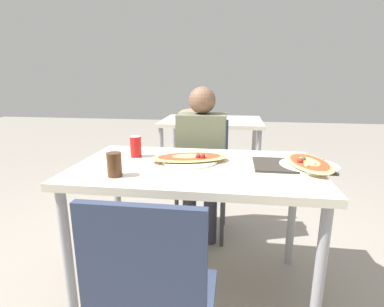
{
  "coord_description": "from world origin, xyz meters",
  "views": [
    {
      "loc": [
        0.2,
        -1.55,
        1.24
      ],
      "look_at": [
        -0.02,
        0.02,
        0.83
      ],
      "focal_mm": 28.0,
      "sensor_mm": 36.0,
      "label": 1
    }
  ],
  "objects": [
    {
      "name": "chair_near_camera",
      "position": [
        -0.05,
        -0.72,
        0.5
      ],
      "size": [
        0.4,
        0.4,
        0.91
      ],
      "color": "#2D3851",
      "rests_on": "ground_plane"
    },
    {
      "name": "dining_table",
      "position": [
        0.0,
        0.0,
        0.69
      ],
      "size": [
        1.31,
        0.77,
        0.77
      ],
      "color": "beige",
      "rests_on": "ground_plane"
    },
    {
      "name": "pizza_second",
      "position": [
        0.6,
        0.05,
        0.79
      ],
      "size": [
        0.3,
        0.43,
        0.06
      ],
      "color": "white",
      "rests_on": "dining_table"
    },
    {
      "name": "person_seated",
      "position": [
        -0.03,
        0.6,
        0.69
      ],
      "size": [
        0.35,
        0.27,
        1.17
      ],
      "rotation": [
        0.0,
        0.0,
        3.14
      ],
      "color": "#2D2D38",
      "rests_on": "ground_plane"
    },
    {
      "name": "chair_far_seated",
      "position": [
        -0.03,
        0.72,
        0.5
      ],
      "size": [
        0.4,
        0.4,
        0.91
      ],
      "rotation": [
        0.0,
        0.0,
        3.14
      ],
      "color": "#2D3851",
      "rests_on": "ground_plane"
    },
    {
      "name": "serving_tray",
      "position": [
        0.52,
        0.05,
        0.78
      ],
      "size": [
        0.4,
        0.27,
        0.01
      ],
      "color": "#332D28",
      "rests_on": "dining_table"
    },
    {
      "name": "ground_plane",
      "position": [
        0.0,
        0.0,
        0.0
      ],
      "size": [
        14.0,
        14.0,
        0.0
      ],
      "primitive_type": "plane",
      "color": "gray"
    },
    {
      "name": "pizza_main",
      "position": [
        -0.04,
        0.07,
        0.79
      ],
      "size": [
        0.48,
        0.32,
        0.06
      ],
      "color": "white",
      "rests_on": "dining_table"
    },
    {
      "name": "soda_can",
      "position": [
        -0.38,
        0.13,
        0.84
      ],
      "size": [
        0.07,
        0.07,
        0.12
      ],
      "color": "red",
      "rests_on": "dining_table"
    },
    {
      "name": "background_table",
      "position": [
        -0.09,
        1.78,
        0.71
      ],
      "size": [
        1.1,
        0.8,
        0.89
      ],
      "color": "beige",
      "rests_on": "ground_plane"
    },
    {
      "name": "drink_glass",
      "position": [
        -0.36,
        -0.24,
        0.83
      ],
      "size": [
        0.07,
        0.07,
        0.12
      ],
      "color": "#4C2D19",
      "rests_on": "dining_table"
    }
  ]
}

